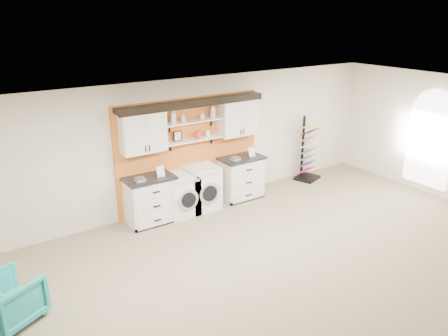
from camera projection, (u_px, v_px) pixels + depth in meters
floor at (319, 292)px, 6.71m from camera, size 10.00×10.00×0.00m
ceiling at (335, 114)px, 5.77m from camera, size 10.00×10.00×0.00m
wall_back at (189, 144)px, 9.37m from camera, size 10.00×0.00×10.00m
accent_panel at (190, 153)px, 9.41m from camera, size 3.40×0.07×2.40m
upper_cabinet_left at (143, 132)px, 8.46m from camera, size 0.90×0.35×0.84m
upper_cabinet_right at (238, 117)px, 9.64m from camera, size 0.90×0.35×0.84m
shelf_lower at (194, 140)px, 9.17m from camera, size 1.32×0.28×0.03m
shelf_upper at (193, 121)px, 9.03m from camera, size 1.32×0.28×0.03m
crown_molding at (192, 102)px, 8.91m from camera, size 3.30×0.41×0.13m
window_arched at (431, 136)px, 10.00m from camera, size 0.06×1.10×2.25m
picture_frame at (178, 136)px, 8.98m from camera, size 0.18×0.02×0.22m
canister_red at (198, 135)px, 9.19m from camera, size 0.11×0.11×0.16m
canister_cream at (208, 134)px, 9.32m from camera, size 0.10×0.10×0.14m
base_cabinet_left at (150, 200)px, 8.81m from camera, size 1.00×0.66×0.98m
base_cabinet_right at (241, 178)px, 9.99m from camera, size 1.00×0.66×0.98m
washer at (181, 194)px, 9.18m from camera, size 0.65×0.71×0.91m
dryer at (201, 188)px, 9.44m from camera, size 0.69×0.71×0.97m
sample_rack at (307, 159)px, 11.10m from camera, size 0.72×0.67×1.63m
armchair at (11, 299)px, 6.01m from camera, size 1.00×0.99×0.68m
soap_bottle_a at (173, 116)px, 8.74m from camera, size 0.17×0.17×0.31m
soap_bottle_b at (183, 118)px, 8.88m from camera, size 0.11×0.11×0.17m
soap_bottle_c at (202, 115)px, 9.11m from camera, size 0.18×0.18×0.16m
soap_bottle_d at (213, 111)px, 9.23m from camera, size 0.17×0.17×0.31m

